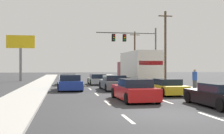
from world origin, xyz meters
name	(u,v)px	position (x,y,z in m)	size (l,w,h in m)	color
ground_plane	(95,83)	(0.00, 25.00, 0.00)	(140.00, 140.00, 0.00)	#333335
sidewalk_right	(158,84)	(6.54, 20.00, 0.07)	(2.57, 80.00, 0.14)	#B2AFA8
sidewalk_left	(39,85)	(-6.54, 20.00, 0.07)	(2.57, 80.00, 0.14)	#B2AFA8
lane_markings	(101,85)	(0.00, 19.21, 0.00)	(3.54, 52.00, 0.01)	silver
car_green	(68,80)	(-3.54, 21.42, 0.57)	(1.99, 4.55, 1.25)	#196B38
car_blue	(69,83)	(-3.54, 13.34, 0.60)	(2.11, 4.47, 1.33)	#1E389E
car_silver	(97,80)	(-0.20, 21.08, 0.55)	(1.96, 4.28, 1.18)	#B7BABF
car_gray	(114,83)	(0.23, 13.10, 0.59)	(2.00, 4.60, 1.27)	slate
car_red	(134,90)	(0.03, 5.07, 0.59)	(2.04, 4.64, 1.29)	red
box_truck	(138,67)	(3.32, 16.72, 2.02)	(2.68, 8.81, 3.45)	white
car_yellow	(167,87)	(3.20, 8.19, 0.52)	(1.93, 4.14, 1.13)	yellow
car_black	(219,96)	(3.51, 1.73, 0.55)	(1.85, 4.45, 1.17)	black
traffic_signal_mast	(132,42)	(4.93, 25.68, 5.22)	(8.12, 0.69, 7.20)	#595B56
utility_pole_mid	(165,46)	(8.55, 22.95, 4.61)	(1.80, 0.28, 8.94)	brown
utility_pole_far	(135,54)	(8.87, 39.66, 4.34)	(1.80, 0.28, 8.41)	brown
roadside_billboard	(21,49)	(-9.89, 30.68, 4.56)	(3.88, 0.36, 6.43)	slate
pedestrian_near_corner	(195,80)	(6.30, 10.15, 0.97)	(0.38, 0.38, 1.68)	#3F3F42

